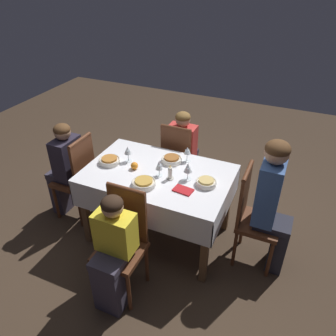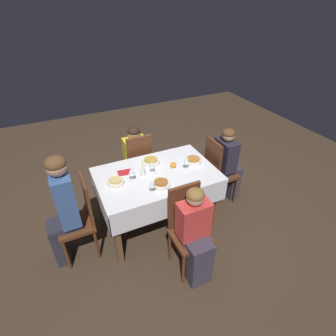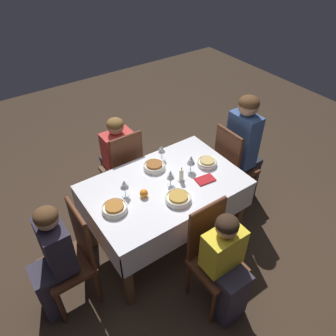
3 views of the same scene
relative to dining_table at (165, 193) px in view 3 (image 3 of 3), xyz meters
name	(u,v)px [view 3 (image 3 of 3)]	position (x,y,z in m)	size (l,w,h in m)	color
ground_plane	(165,241)	(0.00, 0.00, -0.66)	(8.00, 8.00, 0.00)	#3D2D21
dining_table	(165,193)	(0.00, 0.00, 0.00)	(1.33, 0.86, 0.76)	silver
chair_east	(232,165)	(0.88, 0.06, -0.13)	(0.36, 0.36, 0.97)	#562D19
chair_north	(124,168)	(-0.05, 0.65, -0.13)	(0.36, 0.36, 0.97)	#562D19
chair_south	(212,253)	(0.00, -0.65, -0.13)	(0.36, 0.36, 0.97)	#562D19
chair_west	(74,255)	(-0.88, -0.06, -0.13)	(0.36, 0.36, 0.97)	#562D19
person_adult_denim	(245,145)	(1.02, 0.06, 0.06)	(0.34, 0.30, 1.26)	#282833
person_child_red	(116,156)	(-0.05, 0.81, -0.08)	(0.30, 0.33, 1.05)	#383342
person_child_yellow	(227,266)	(0.00, -0.81, -0.10)	(0.30, 0.33, 1.01)	#383342
person_child_dark	(52,260)	(-1.04, -0.06, -0.06)	(0.33, 0.30, 1.08)	#383342
bowl_east	(207,162)	(0.46, -0.01, 0.13)	(0.18, 0.18, 0.06)	silver
wine_glass_east	(191,160)	(0.29, 0.01, 0.22)	(0.07, 0.07, 0.17)	white
bowl_north	(154,166)	(0.04, 0.22, 0.13)	(0.20, 0.20, 0.06)	silver
wine_glass_north	(162,150)	(0.17, 0.30, 0.21)	(0.07, 0.07, 0.15)	white
bowl_south	(178,198)	(-0.02, -0.23, 0.13)	(0.21, 0.21, 0.06)	silver
wine_glass_south	(171,175)	(0.04, -0.04, 0.21)	(0.07, 0.07, 0.15)	white
bowl_west	(115,208)	(-0.49, -0.03, 0.13)	(0.20, 0.20, 0.06)	silver
wine_glass_west	(124,185)	(-0.34, 0.07, 0.22)	(0.07, 0.07, 0.16)	white
candle_centerpiece	(181,176)	(0.14, -0.04, 0.15)	(0.07, 0.07, 0.14)	beige
orange_fruit	(144,193)	(-0.22, -0.03, 0.14)	(0.07, 0.07, 0.07)	orange
napkin_red_folded	(205,180)	(0.31, -0.16, 0.11)	(0.17, 0.12, 0.01)	red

